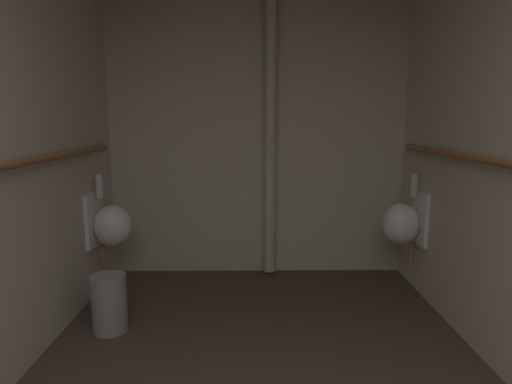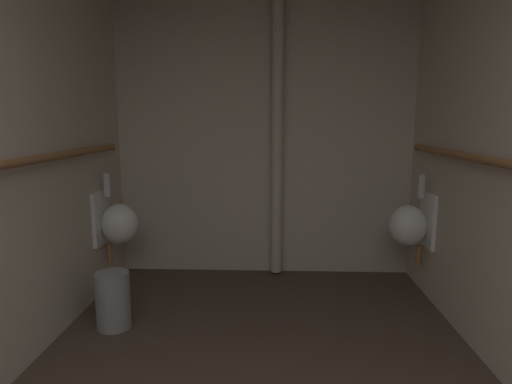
{
  "view_description": "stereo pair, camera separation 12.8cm",
  "coord_description": "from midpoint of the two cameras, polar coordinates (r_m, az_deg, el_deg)",
  "views": [
    {
      "loc": [
        -0.05,
        -0.1,
        1.43
      ],
      "look_at": [
        -0.02,
        2.52,
        0.99
      ],
      "focal_mm": 30.32,
      "sensor_mm": 36.0,
      "label": 1
    },
    {
      "loc": [
        0.08,
        -0.1,
        1.43
      ],
      "look_at": [
        -0.02,
        2.52,
        0.99
      ],
      "focal_mm": 30.32,
      "sensor_mm": 36.0,
      "label": 2
    }
  ],
  "objects": [
    {
      "name": "urinal_left_mid",
      "position": [
        3.72,
        -16.92,
        -3.91
      ],
      "size": [
        0.32,
        0.3,
        0.76
      ],
      "color": "white"
    },
    {
      "name": "standpipe_back_wall",
      "position": [
        3.89,
        3.77,
        8.57
      ],
      "size": [
        0.1,
        0.1,
        2.69
      ],
      "primitive_type": "cylinder",
      "color": "beige",
      "rests_on": "ground"
    },
    {
      "name": "wall_back",
      "position": [
        4.0,
        2.05,
        8.61
      ],
      "size": [
        2.82,
        0.06,
        2.74
      ],
      "primitive_type": "cube",
      "color": "beige",
      "rests_on": "ground"
    },
    {
      "name": "urinal_right_mid",
      "position": [
        3.74,
        20.69,
        -4.04
      ],
      "size": [
        0.32,
        0.3,
        0.76
      ],
      "color": "white"
    },
    {
      "name": "waste_bin",
      "position": [
        3.21,
        -17.24,
        -13.5
      ],
      "size": [
        0.23,
        0.23,
        0.4
      ],
      "primitive_type": "cylinder",
      "color": "gray",
      "rests_on": "ground"
    }
  ]
}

